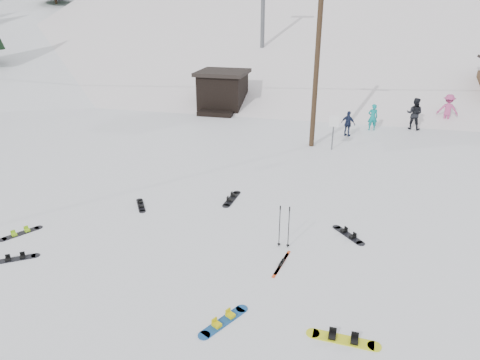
# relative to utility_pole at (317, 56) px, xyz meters

# --- Properties ---
(ground) EXTENTS (200.00, 200.00, 0.00)m
(ground) POSITION_rel_utility_pole_xyz_m (-2.00, -14.00, -4.68)
(ground) COLOR white
(ground) RESTS_ON ground
(ski_slope) EXTENTS (60.00, 85.24, 65.97)m
(ski_slope) POSITION_rel_utility_pole_xyz_m (-2.00, 41.00, -16.68)
(ski_slope) COLOR white
(ski_slope) RESTS_ON ground
(ridge_left) EXTENTS (47.54, 95.03, 58.38)m
(ridge_left) POSITION_rel_utility_pole_xyz_m (-38.00, 34.00, -15.68)
(ridge_left) COLOR white
(ridge_left) RESTS_ON ground
(treeline_left) EXTENTS (20.00, 64.00, 10.00)m
(treeline_left) POSITION_rel_utility_pole_xyz_m (-36.00, 26.00, -4.68)
(treeline_left) COLOR black
(treeline_left) RESTS_ON ground
(treeline_crest) EXTENTS (50.00, 6.00, 10.00)m
(treeline_crest) POSITION_rel_utility_pole_xyz_m (-2.00, 72.00, -4.68)
(treeline_crest) COLOR black
(treeline_crest) RESTS_ON ski_slope
(utility_pole) EXTENTS (2.00, 0.26, 9.00)m
(utility_pole) POSITION_rel_utility_pole_xyz_m (0.00, 0.00, 0.00)
(utility_pole) COLOR #3A2819
(utility_pole) RESTS_ON ground
(trail_sign) EXTENTS (0.50, 0.09, 1.85)m
(trail_sign) POSITION_rel_utility_pole_xyz_m (1.10, -0.42, -3.41)
(trail_sign) COLOR #595B60
(trail_sign) RESTS_ON ground
(lift_hut) EXTENTS (3.40, 4.10, 2.75)m
(lift_hut) POSITION_rel_utility_pole_xyz_m (-7.00, 6.94, -3.32)
(lift_hut) COLOR black
(lift_hut) RESTS_ON ground
(hero_snowboard) EXTENTS (0.92, 1.42, 0.11)m
(hero_snowboard) POSITION_rel_utility_pole_xyz_m (-0.76, -14.44, -4.65)
(hero_snowboard) COLOR #164C93
(hero_snowboard) RESTS_ON ground
(hero_skis) EXTENTS (0.34, 1.50, 0.08)m
(hero_skis) POSITION_rel_utility_pole_xyz_m (0.21, -11.63, -4.66)
(hero_skis) COLOR #C03913
(hero_skis) RESTS_ON ground
(ski_poles) EXTENTS (0.39, 0.10, 1.42)m
(ski_poles) POSITION_rel_utility_pole_xyz_m (0.11, -10.63, -3.95)
(ski_poles) COLOR black
(ski_poles) RESTS_ON ground
(board_scatter_a) EXTENTS (1.17, 0.88, 0.10)m
(board_scatter_a) POSITION_rel_utility_pole_xyz_m (-7.62, -13.34, -4.66)
(board_scatter_a) COLOR black
(board_scatter_a) RESTS_ON ground
(board_scatter_b) EXTENTS (0.81, 1.14, 0.09)m
(board_scatter_b) POSITION_rel_utility_pole_xyz_m (-5.61, -9.04, -4.66)
(board_scatter_b) COLOR black
(board_scatter_b) RESTS_ON ground
(board_scatter_c) EXTENTS (0.86, 1.26, 0.10)m
(board_scatter_c) POSITION_rel_utility_pole_xyz_m (-8.55, -11.98, -4.66)
(board_scatter_c) COLOR black
(board_scatter_c) RESTS_ON ground
(board_scatter_d) EXTENTS (1.08, 1.20, 0.10)m
(board_scatter_d) POSITION_rel_utility_pole_xyz_m (2.10, -9.41, -4.65)
(board_scatter_d) COLOR black
(board_scatter_d) RESTS_ON ground
(board_scatter_e) EXTENTS (1.70, 0.39, 0.12)m
(board_scatter_e) POSITION_rel_utility_pole_xyz_m (2.07, -14.35, -4.65)
(board_scatter_e) COLOR #F6FE1C
(board_scatter_e) RESTS_ON ground
(board_scatter_f) EXTENTS (0.39, 1.61, 0.11)m
(board_scatter_f) POSITION_rel_utility_pole_xyz_m (-2.40, -7.63, -4.65)
(board_scatter_f) COLOR black
(board_scatter_f) RESTS_ON ground
(skier_teal) EXTENTS (0.64, 0.48, 1.60)m
(skier_teal) POSITION_rel_utility_pole_xyz_m (3.24, 3.98, -3.88)
(skier_teal) COLOR #0D8281
(skier_teal) RESTS_ON ground
(skier_dark) EXTENTS (1.11, 0.99, 1.91)m
(skier_dark) POSITION_rel_utility_pole_xyz_m (5.68, 4.83, -3.73)
(skier_dark) COLOR black
(skier_dark) RESTS_ON ground
(skier_pink) EXTENTS (1.34, 0.92, 1.92)m
(skier_pink) POSITION_rel_utility_pole_xyz_m (7.83, 6.44, -3.72)
(skier_pink) COLOR #BB427E
(skier_pink) RESTS_ON ground
(skier_navy) EXTENTS (0.93, 0.69, 1.47)m
(skier_navy) POSITION_rel_utility_pole_xyz_m (1.84, 2.32, -3.95)
(skier_navy) COLOR #17203B
(skier_navy) RESTS_ON ground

